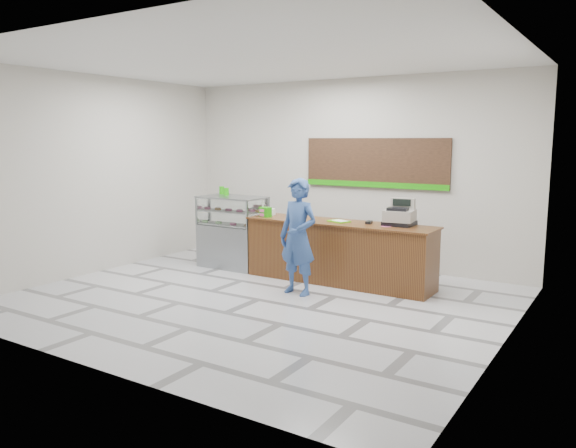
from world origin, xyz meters
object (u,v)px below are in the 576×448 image
Objects in this scene: serving_tray at (339,221)px; customer at (298,237)px; display_case at (233,231)px; cash_register at (400,215)px; sales_counter at (339,252)px.

customer is at bearing -83.43° from serving_tray.
display_case is 2.24m from serving_tray.
cash_register is at bearing 29.15° from serving_tray.
customer is (-0.22, -0.94, 0.38)m from sales_counter.
serving_tray reaches higher than sales_counter.
serving_tray is (2.21, 0.01, 0.36)m from display_case.
cash_register is 1.67m from customer.
display_case is 2.55× the size of cash_register.
cash_register is at bearing 10.69° from sales_counter.
customer is (-1.20, -1.13, -0.29)m from cash_register.
cash_register is (3.20, 0.19, 0.51)m from display_case.
sales_counter is 6.25× the size of cash_register.
cash_register reaches higher than display_case.
serving_tray is (-0.01, 0.01, 0.52)m from sales_counter.
cash_register reaches higher than serving_tray.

